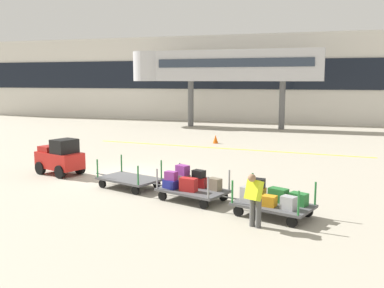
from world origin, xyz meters
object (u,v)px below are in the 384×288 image
object	(u,v)px
baggage_cart_lead	(129,179)
baggage_handler	(254,198)
baggage_cart_tail	(273,200)
baggage_tug	(60,157)
safety_cone_near	(216,139)
baggage_cart_middle	(190,185)

from	to	relation	value
baggage_cart_lead	baggage_handler	distance (m)	6.15
baggage_cart_lead	baggage_cart_tail	world-z (taller)	same
baggage_tug	baggage_cart_tail	bearing A→B (deg)	-18.09
baggage_cart_lead	safety_cone_near	size ratio (longest dim) A/B	5.59
baggage_tug	baggage_cart_lead	bearing A→B (deg)	-18.24
baggage_cart_lead	safety_cone_near	bearing A→B (deg)	89.25
baggage_cart_tail	baggage_tug	bearing A→B (deg)	161.91
baggage_cart_middle	safety_cone_near	world-z (taller)	baggage_cart_middle
baggage_cart_lead	safety_cone_near	xyz separation A→B (m)	(0.16, 12.47, -0.07)
baggage_tug	baggage_cart_tail	size ratio (longest dim) A/B	0.76
baggage_handler	baggage_cart_lead	bearing A→B (deg)	150.24
baggage_handler	safety_cone_near	bearing A→B (deg)	108.38
baggage_cart_lead	baggage_cart_tail	distance (m)	5.98
baggage_cart_middle	baggage_cart_lead	bearing A→B (deg)	162.51
baggage_cart_lead	baggage_cart_middle	xyz separation A→B (m)	(2.74, -0.86, 0.19)
baggage_cart_lead	safety_cone_near	distance (m)	12.47
baggage_tug	baggage_cart_lead	distance (m)	4.18
baggage_tug	baggage_handler	world-z (taller)	baggage_tug
baggage_tug	safety_cone_near	xyz separation A→B (m)	(4.11, 11.17, -0.48)
baggage_tug	baggage_cart_tail	world-z (taller)	baggage_tug
baggage_handler	baggage_cart_tail	bearing A→B (deg)	73.10
baggage_cart_lead	baggage_handler	xyz separation A→B (m)	(5.32, -3.04, 0.52)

